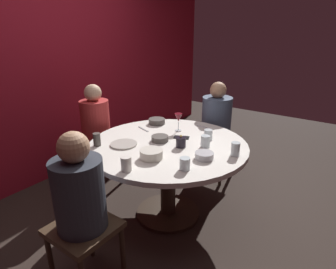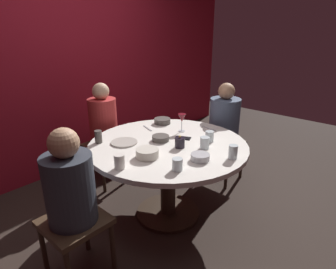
% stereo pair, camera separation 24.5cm
% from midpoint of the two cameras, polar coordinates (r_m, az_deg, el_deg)
% --- Properties ---
extents(ground_plane, '(8.00, 8.00, 0.00)m').
position_cam_midpoint_polar(ground_plane, '(2.85, -2.56, -15.62)').
color(ground_plane, '#2D231E').
extents(back_wall, '(6.00, 0.10, 2.60)m').
position_cam_midpoint_polar(back_wall, '(3.55, -24.35, 12.70)').
color(back_wall, maroon).
rests_on(back_wall, ground).
extents(dining_table, '(1.39, 1.39, 0.74)m').
position_cam_midpoint_polar(dining_table, '(2.54, -2.77, -4.79)').
color(dining_table, silver).
rests_on(dining_table, ground).
extents(seated_diner_left, '(0.40, 0.40, 1.13)m').
position_cam_midpoint_polar(seated_diner_left, '(1.93, -20.94, -11.49)').
color(seated_diner_left, '#3F2D1E').
rests_on(seated_diner_left, ground).
extents(seated_diner_back, '(0.40, 0.40, 1.15)m').
position_cam_midpoint_polar(seated_diner_back, '(3.13, -16.48, 1.66)').
color(seated_diner_back, '#3F2D1E').
rests_on(seated_diner_back, ground).
extents(seated_diner_right, '(0.40, 0.40, 1.14)m').
position_cam_midpoint_polar(seated_diner_right, '(3.24, 7.56, 2.86)').
color(seated_diner_right, '#3F2D1E').
rests_on(seated_diner_right, ground).
extents(candle_holder, '(0.08, 0.08, 0.11)m').
position_cam_midpoint_polar(candle_holder, '(2.39, -0.32, -1.58)').
color(candle_holder, black).
rests_on(candle_holder, dining_table).
extents(wine_glass, '(0.08, 0.08, 0.18)m').
position_cam_midpoint_polar(wine_glass, '(2.73, -0.47, 3.23)').
color(wine_glass, silver).
rests_on(wine_glass, dining_table).
extents(dinner_plate, '(0.23, 0.23, 0.01)m').
position_cam_midpoint_polar(dinner_plate, '(2.49, -11.69, -1.97)').
color(dinner_plate, '#B2ADA3').
rests_on(dinner_plate, dining_table).
extents(cell_phone, '(0.12, 0.16, 0.01)m').
position_cam_midpoint_polar(cell_phone, '(2.60, 0.03, -0.63)').
color(cell_phone, black).
rests_on(cell_phone, dining_table).
extents(bowl_serving_large, '(0.15, 0.15, 0.05)m').
position_cam_midpoint_polar(bowl_serving_large, '(2.19, 4.12, -4.31)').
color(bowl_serving_large, '#B7B7BC').
rests_on(bowl_serving_large, dining_table).
extents(bowl_salad_center, '(0.15, 0.15, 0.05)m').
position_cam_midpoint_polar(bowl_salad_center, '(2.53, -4.35, -0.82)').
color(bowl_salad_center, '#4C4742').
rests_on(bowl_salad_center, dining_table).
extents(bowl_small_white, '(0.18, 0.18, 0.07)m').
position_cam_midpoint_polar(bowl_small_white, '(2.20, -6.57, -3.98)').
color(bowl_small_white, beige).
rests_on(bowl_small_white, dining_table).
extents(bowl_sauce_side, '(0.17, 0.17, 0.05)m').
position_cam_midpoint_polar(bowl_sauce_side, '(2.98, -4.62, 2.63)').
color(bowl_sauce_side, '#4C4742').
rests_on(bowl_sauce_side, dining_table).
extents(cup_near_candle, '(0.07, 0.07, 0.11)m').
position_cam_midpoint_polar(cup_near_candle, '(2.26, 10.38, -2.96)').
color(cup_near_candle, silver).
rests_on(cup_near_candle, dining_table).
extents(cup_by_left_diner, '(0.08, 0.08, 0.11)m').
position_cam_midpoint_polar(cup_by_left_diner, '(2.03, -11.85, -5.86)').
color(cup_by_left_diner, silver).
rests_on(cup_by_left_diner, dining_table).
extents(cup_by_right_diner, '(0.08, 0.08, 0.09)m').
position_cam_midpoint_polar(cup_by_right_diner, '(2.01, -0.10, -5.98)').
color(cup_by_right_diner, silver).
rests_on(cup_by_right_diner, dining_table).
extents(cup_center_front, '(0.08, 0.08, 0.10)m').
position_cam_midpoint_polar(cup_center_front, '(2.39, 4.64, -1.43)').
color(cup_center_front, silver).
rests_on(cup_center_front, dining_table).
extents(cup_far_edge, '(0.08, 0.08, 0.10)m').
position_cam_midpoint_polar(cup_far_edge, '(2.55, 5.37, -0.11)').
color(cup_far_edge, silver).
rests_on(cup_far_edge, dining_table).
extents(cup_beside_wine, '(0.06, 0.06, 0.11)m').
position_cam_midpoint_polar(cup_beside_wine, '(2.52, -16.83, -1.02)').
color(cup_beside_wine, '#4C4742').
rests_on(cup_beside_wine, dining_table).
extents(fork_near_plate, '(0.04, 0.18, 0.01)m').
position_cam_midpoint_polar(fork_near_plate, '(2.88, 4.86, 1.43)').
color(fork_near_plate, '#B7B7BC').
rests_on(fork_near_plate, dining_table).
extents(knife_near_plate, '(0.07, 0.18, 0.01)m').
position_cam_midpoint_polar(knife_near_plate, '(2.84, -7.46, 1.06)').
color(knife_near_plate, '#B7B7BC').
rests_on(knife_near_plate, dining_table).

